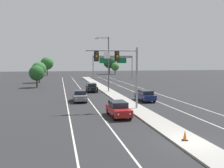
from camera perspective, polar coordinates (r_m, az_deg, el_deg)
name	(u,v)px	position (r m, az deg, el deg)	size (l,w,h in m)	color
ground_plane	(190,143)	(19.15, 17.12, -12.56)	(260.00, 260.00, 0.00)	#28282B
median_island	(125,102)	(35.55, 2.99, -4.02)	(2.40, 110.00, 0.15)	#9E9B93
lane_stripe_oncoming_center	(86,96)	(41.55, -5.77, -2.80)	(0.14, 100.00, 0.01)	silver
lane_stripe_receding_center	(142,95)	(43.53, 6.64, -2.44)	(0.14, 100.00, 0.01)	silver
edge_stripe_left	(66,97)	(41.35, -10.33, -2.90)	(0.14, 100.00, 0.01)	silver
edge_stripe_right	(160,94)	(44.67, 10.67, -2.30)	(0.14, 100.00, 0.01)	silver
overhead_signal_mast	(121,65)	(29.76, 2.06, 4.26)	(6.15, 0.44, 7.20)	gray
street_lamp_median	(107,61)	(46.97, -1.05, 5.23)	(2.58, 0.28, 10.00)	#4C4C51
car_oncoming_red	(118,109)	(26.44, 1.44, -5.59)	(1.90, 4.50, 1.58)	maroon
car_oncoming_grey	(80,96)	(36.60, -7.25, -2.61)	(1.83, 4.48, 1.58)	slate
car_oncoming_black	(92,87)	(47.80, -4.58, -0.76)	(1.85, 4.48, 1.58)	black
car_receding_navy	(145,95)	(36.86, 7.43, -2.56)	(1.90, 4.50, 1.58)	#141E4C
traffic_cone_median_nose	(185,135)	(19.06, 16.04, -11.02)	(0.36, 0.36, 0.74)	black
highway_sign_gantry	(113,60)	(82.90, 0.21, 5.47)	(13.28, 0.42, 7.50)	gray
tree_far_left_a	(47,63)	(104.61, -14.37, 4.51)	(5.08, 5.08, 7.34)	#4C3823
tree_far_right_a	(110,62)	(112.15, -0.54, 4.96)	(5.61, 5.61, 8.11)	#4C3823
tree_far_right_c	(115,67)	(109.46, 0.69, 3.89)	(3.46, 3.46, 5.00)	#4C3823
tree_far_left_c	(39,69)	(69.96, -16.05, 3.22)	(3.81, 3.81, 5.51)	#4C3823
tree_far_left_b	(37,73)	(57.57, -16.53, 2.36)	(3.32, 3.32, 4.81)	#4C3823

